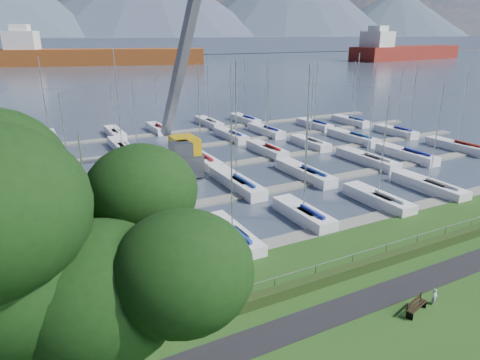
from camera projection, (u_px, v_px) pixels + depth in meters
path at (360, 303)px, 24.76m from camera, size 160.00×2.00×0.04m
water at (39, 61)px, 245.06m from camera, size 800.00×540.00×0.20m
hedge at (332, 277)px, 26.82m from camera, size 80.00×0.70×0.70m
fence at (329, 262)px, 26.88m from camera, size 80.00×0.04×0.04m
foothill at (31, 47)px, 301.58m from camera, size 900.00×80.00×12.00m
docks at (183, 171)px, 49.11m from camera, size 90.00×41.60×0.25m
bench_right at (416, 306)px, 23.82m from camera, size 1.85×0.89×0.85m
person at (435, 295)px, 24.53m from camera, size 0.48×0.40×1.13m
tree at (48, 237)px, 13.11m from camera, size 9.88×9.70×13.17m
crane at (184, 124)px, 46.99m from camera, size 5.40×13.23×22.35m
cargo_ship_mid at (91, 57)px, 215.11m from camera, size 103.56×46.17×21.50m
cargo_ship_east at (403, 53)px, 259.68m from camera, size 88.78×30.81×21.50m
sailboat_fleet at (180, 116)px, 50.94m from camera, size 75.62×50.13×13.60m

